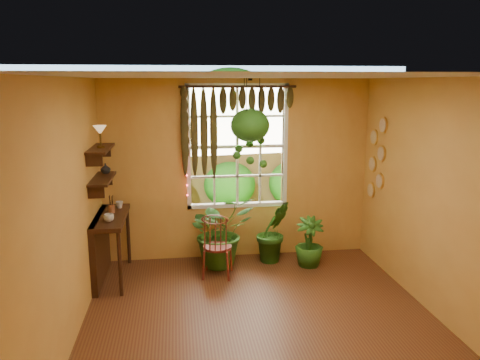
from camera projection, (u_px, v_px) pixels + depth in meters
The scene contains 23 objects.
floor at pixel (264, 329), 5.11m from camera, with size 4.50×4.50×0.00m, color brown.
ceiling at pixel (267, 76), 4.56m from camera, with size 4.50×4.50×0.00m, color silver.
wall_back at pixel (238, 170), 7.02m from camera, with size 4.00×4.00×0.00m, color gold.
wall_left at pixel (65, 217), 4.57m from camera, with size 4.50×4.50×0.00m, color gold.
wall_right at pixel (446, 203), 5.10m from camera, with size 4.50×4.50×0.00m, color gold.
window at pixel (237, 147), 6.98m from camera, with size 1.52×0.10×1.86m.
valance_vine at pixel (232, 108), 6.73m from camera, with size 1.70×0.12×1.10m.
string_lights at pixel (186, 145), 6.78m from camera, with size 0.03×0.03×1.54m, color #FF2633, non-canonical shape.
wall_plates at pixel (376, 159), 6.79m from camera, with size 0.04×0.32×1.10m, color #FEF5D0, non-canonical shape.
counter_ledge at pixel (104, 240), 6.30m from camera, with size 0.40×1.20×0.90m.
shelf_lower at pixel (102, 179), 6.13m from camera, with size 0.25×0.90×0.04m, color black.
shelf_upper at pixel (101, 149), 6.05m from camera, with size 0.25×0.90×0.04m, color black.
backyard at pixel (223, 138), 11.55m from camera, with size 14.00×10.00×12.00m.
windsor_chair at pixel (217, 255), 6.44m from camera, with size 0.48×0.50×1.06m.
potted_plant_left at pixel (220, 231), 6.79m from camera, with size 0.95×0.82×1.06m, color #184713.
potted_plant_mid at pixel (273, 232), 6.96m from camera, with size 0.51×0.41×0.93m, color #184713.
potted_plant_right at pixel (309, 242), 6.80m from camera, with size 0.41×0.41×0.73m, color #184713.
hanging_basket at pixel (250, 130), 6.71m from camera, with size 0.56×0.56×1.29m.
cup_a at pixel (109, 218), 5.96m from camera, with size 0.13×0.13×0.10m, color silver.
cup_b at pixel (119, 205), 6.59m from camera, with size 0.10×0.10×0.10m, color beige.
brush_jar at pixel (111, 204), 6.35m from camera, with size 0.08×0.08×0.31m.
shelf_vase at pixel (106, 168), 6.39m from camera, with size 0.13×0.13×0.14m, color #B2AD99.
tiffany_lamp at pixel (100, 131), 5.95m from camera, with size 0.17×0.17×0.29m.
Camera 1 is at (-0.90, -4.59, 2.65)m, focal length 35.00 mm.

